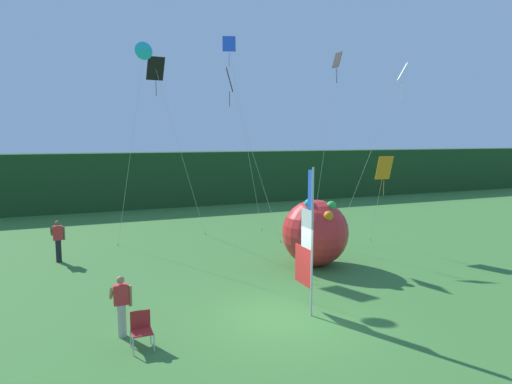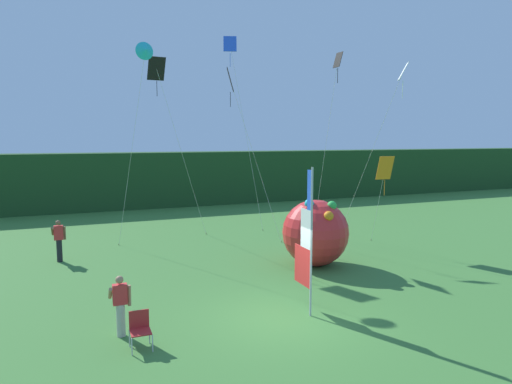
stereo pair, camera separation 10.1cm
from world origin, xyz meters
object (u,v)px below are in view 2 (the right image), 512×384
at_px(kite_orange_diamond_0, 385,170).
at_px(folding_chair, 140,327).
at_px(person_mid_field, 59,240).
at_px(kite_blue_diamond_2, 232,55).
at_px(kite_black_diamond_1, 336,75).
at_px(kite_black_diamond_6, 158,76).
at_px(kite_white_diamond_3, 398,86).
at_px(inflatable_balloon, 315,233).
at_px(kite_black_diamond_4, 232,86).
at_px(kite_cyan_delta_5, 145,51).
at_px(person_near_banner, 120,304).
at_px(banner_flag, 306,244).

bearing_deg(kite_orange_diamond_0, folding_chair, -153.19).
distance_m(person_mid_field, kite_blue_diamond_2, 12.31).
relative_size(kite_black_diamond_1, kite_black_diamond_6, 1.04).
bearing_deg(kite_white_diamond_3, kite_black_diamond_6, 143.83).
xyz_separation_m(person_mid_field, inflatable_balloon, (9.49, -4.38, 0.40)).
height_order(kite_orange_diamond_0, kite_white_diamond_3, kite_white_diamond_3).
height_order(inflatable_balloon, kite_black_diamond_4, kite_black_diamond_4).
distance_m(person_mid_field, kite_black_diamond_4, 10.22).
relative_size(folding_chair, kite_cyan_delta_5, 0.10).
bearing_deg(kite_blue_diamond_2, kite_black_diamond_1, -44.15).
height_order(kite_white_diamond_3, kite_black_diamond_4, kite_black_diamond_4).
height_order(folding_chair, kite_orange_diamond_0, kite_orange_diamond_0).
xyz_separation_m(person_mid_field, kite_black_diamond_6, (4.53, 1.79, 7.01)).
relative_size(kite_black_diamond_4, kite_black_diamond_6, 0.95).
distance_m(person_near_banner, kite_black_diamond_6, 12.61).
height_order(kite_black_diamond_4, kite_black_diamond_6, kite_black_diamond_6).
xyz_separation_m(kite_black_diamond_1, kite_black_diamond_6, (-7.90, 2.68, -0.10)).
xyz_separation_m(person_mid_field, kite_blue_diamond_2, (8.53, 2.90, 8.39)).
distance_m(kite_white_diamond_3, kite_black_diamond_4, 7.51).
bearing_deg(kite_cyan_delta_5, kite_black_diamond_1, -4.44).
distance_m(inflatable_balloon, kite_white_diamond_3, 6.88).
xyz_separation_m(person_mid_field, kite_cyan_delta_5, (3.66, -0.21, 7.71)).
distance_m(inflatable_balloon, folding_chair, 8.85).
xyz_separation_m(folding_chair, kite_orange_diamond_0, (11.60, 5.86, 3.12)).
bearing_deg(banner_flag, kite_black_diamond_6, 102.41).
bearing_deg(kite_black_diamond_6, banner_flag, -77.59).
xyz_separation_m(kite_white_diamond_3, kite_cyan_delta_5, (-9.49, 4.29, 1.47)).
xyz_separation_m(kite_blue_diamond_2, kite_white_diamond_3, (4.62, -7.41, -2.15)).
height_order(banner_flag, kite_orange_diamond_0, banner_flag).
xyz_separation_m(folding_chair, kite_blue_diamond_2, (6.49, 11.99, 8.80)).
bearing_deg(inflatable_balloon, kite_black_diamond_4, 108.40).
distance_m(inflatable_balloon, kite_orange_diamond_0, 4.88).
xyz_separation_m(kite_orange_diamond_0, kite_blue_diamond_2, (-5.11, 6.12, 5.69)).
height_order(kite_black_diamond_1, kite_black_diamond_4, kite_black_diamond_1).
bearing_deg(folding_chair, kite_black_diamond_1, 38.23).
xyz_separation_m(kite_white_diamond_3, kite_black_diamond_6, (-8.61, 6.29, 0.77)).
height_order(person_mid_field, kite_cyan_delta_5, kite_cyan_delta_5).
distance_m(kite_orange_diamond_0, kite_white_diamond_3, 3.79).
bearing_deg(kite_white_diamond_3, kite_orange_diamond_0, 68.89).
bearing_deg(kite_orange_diamond_0, kite_black_diamond_1, 117.35).
xyz_separation_m(banner_flag, kite_black_diamond_1, (5.62, 7.70, 5.99)).
distance_m(kite_orange_diamond_0, kite_cyan_delta_5, 11.57).
bearing_deg(kite_white_diamond_3, person_near_banner, -161.95).
distance_m(person_near_banner, kite_black_diamond_1, 14.89).
bearing_deg(inflatable_balloon, banner_flag, -122.45).
distance_m(banner_flag, person_near_banner, 5.30).
xyz_separation_m(inflatable_balloon, kite_cyan_delta_5, (-5.84, 4.17, 7.31)).
height_order(banner_flag, folding_chair, banner_flag).
height_order(folding_chair, kite_blue_diamond_2, kite_blue_diamond_2).
bearing_deg(kite_black_diamond_6, kite_blue_diamond_2, 15.55).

